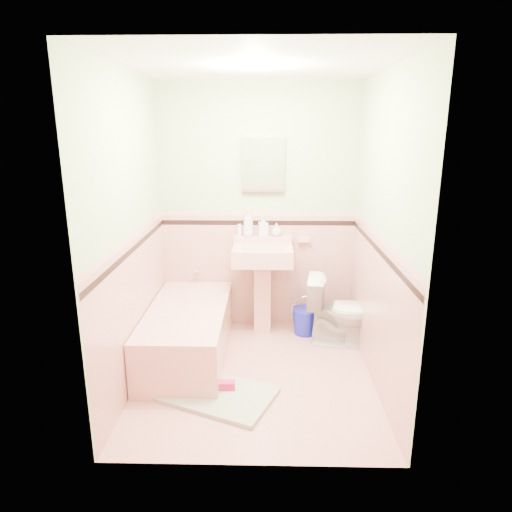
{
  "coord_description": "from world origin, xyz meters",
  "views": [
    {
      "loc": [
        0.09,
        -3.55,
        2.07
      ],
      "look_at": [
        0.0,
        0.25,
        1.0
      ],
      "focal_mm": 32.32,
      "sensor_mm": 36.0,
      "label": 1
    }
  ],
  "objects_px": {
    "medicine_cabinet": "(263,166)",
    "bucket": "(305,321)",
    "soap_bottle_mid": "(263,226)",
    "soap_bottle_left": "(248,223)",
    "shoe": "(225,385)",
    "bathtub": "(188,334)",
    "sink": "(262,290)",
    "soap_bottle_right": "(276,230)",
    "toilet": "(342,311)"
  },
  "relations": [
    {
      "from": "soap_bottle_left",
      "to": "shoe",
      "type": "height_order",
      "value": "soap_bottle_left"
    },
    {
      "from": "medicine_cabinet",
      "to": "bucket",
      "type": "distance_m",
      "value": 1.64
    },
    {
      "from": "bucket",
      "to": "bathtub",
      "type": "bearing_deg",
      "value": -155.12
    },
    {
      "from": "soap_bottle_mid",
      "to": "bucket",
      "type": "height_order",
      "value": "soap_bottle_mid"
    },
    {
      "from": "toilet",
      "to": "bathtub",
      "type": "bearing_deg",
      "value": 110.93
    },
    {
      "from": "bathtub",
      "to": "soap_bottle_mid",
      "type": "relative_size",
      "value": 7.27
    },
    {
      "from": "sink",
      "to": "soap_bottle_left",
      "type": "bearing_deg",
      "value": 129.33
    },
    {
      "from": "sink",
      "to": "soap_bottle_mid",
      "type": "bearing_deg",
      "value": 88.72
    },
    {
      "from": "sink",
      "to": "toilet",
      "type": "distance_m",
      "value": 0.82
    },
    {
      "from": "soap_bottle_left",
      "to": "soap_bottle_mid",
      "type": "relative_size",
      "value": 1.32
    },
    {
      "from": "medicine_cabinet",
      "to": "soap_bottle_mid",
      "type": "distance_m",
      "value": 0.6
    },
    {
      "from": "bathtub",
      "to": "toilet",
      "type": "bearing_deg",
      "value": 11.9
    },
    {
      "from": "soap_bottle_left",
      "to": "soap_bottle_mid",
      "type": "height_order",
      "value": "soap_bottle_left"
    },
    {
      "from": "medicine_cabinet",
      "to": "toilet",
      "type": "bearing_deg",
      "value": -29.15
    },
    {
      "from": "bucket",
      "to": "soap_bottle_left",
      "type": "bearing_deg",
      "value": 162.24
    },
    {
      "from": "sink",
      "to": "soap_bottle_right",
      "type": "bearing_deg",
      "value": 52.37
    },
    {
      "from": "bucket",
      "to": "shoe",
      "type": "bearing_deg",
      "value": -122.92
    },
    {
      "from": "medicine_cabinet",
      "to": "shoe",
      "type": "bearing_deg",
      "value": -101.96
    },
    {
      "from": "soap_bottle_mid",
      "to": "soap_bottle_right",
      "type": "xyz_separation_m",
      "value": [
        0.13,
        0.0,
        -0.04
      ]
    },
    {
      "from": "bathtub",
      "to": "toilet",
      "type": "xyz_separation_m",
      "value": [
        1.46,
        0.31,
        0.12
      ]
    },
    {
      "from": "shoe",
      "to": "bathtub",
      "type": "bearing_deg",
      "value": 119.62
    },
    {
      "from": "bathtub",
      "to": "sink",
      "type": "relative_size",
      "value": 1.61
    },
    {
      "from": "soap_bottle_left",
      "to": "shoe",
      "type": "xyz_separation_m",
      "value": [
        -0.14,
        -1.31,
        -1.06
      ]
    },
    {
      "from": "bathtub",
      "to": "sink",
      "type": "distance_m",
      "value": 0.89
    },
    {
      "from": "soap_bottle_left",
      "to": "bucket",
      "type": "relative_size",
      "value": 1.01
    },
    {
      "from": "medicine_cabinet",
      "to": "soap_bottle_left",
      "type": "height_order",
      "value": "medicine_cabinet"
    },
    {
      "from": "soap_bottle_right",
      "to": "bathtub",
      "type": "bearing_deg",
      "value": -139.07
    },
    {
      "from": "soap_bottle_mid",
      "to": "soap_bottle_left",
      "type": "bearing_deg",
      "value": 180.0
    },
    {
      "from": "soap_bottle_mid",
      "to": "shoe",
      "type": "height_order",
      "value": "soap_bottle_mid"
    },
    {
      "from": "bathtub",
      "to": "toilet",
      "type": "height_order",
      "value": "toilet"
    },
    {
      "from": "bucket",
      "to": "soap_bottle_mid",
      "type": "bearing_deg",
      "value": 156.69
    },
    {
      "from": "soap_bottle_left",
      "to": "soap_bottle_mid",
      "type": "distance_m",
      "value": 0.16
    },
    {
      "from": "soap_bottle_left",
      "to": "medicine_cabinet",
      "type": "bearing_deg",
      "value": 11.5
    },
    {
      "from": "soap_bottle_left",
      "to": "soap_bottle_right",
      "type": "distance_m",
      "value": 0.29
    },
    {
      "from": "soap_bottle_left",
      "to": "soap_bottle_right",
      "type": "xyz_separation_m",
      "value": [
        0.29,
        0.0,
        -0.07
      ]
    },
    {
      "from": "medicine_cabinet",
      "to": "soap_bottle_right",
      "type": "xyz_separation_m",
      "value": [
        0.14,
        -0.03,
        -0.64
      ]
    },
    {
      "from": "soap_bottle_left",
      "to": "soap_bottle_mid",
      "type": "xyz_separation_m",
      "value": [
        0.15,
        0.0,
        -0.03
      ]
    },
    {
      "from": "sink",
      "to": "medicine_cabinet",
      "type": "xyz_separation_m",
      "value": [
        0.0,
        0.21,
        1.23
      ]
    },
    {
      "from": "sink",
      "to": "shoe",
      "type": "xyz_separation_m",
      "value": [
        -0.28,
        -1.13,
        -0.4
      ]
    },
    {
      "from": "medicine_cabinet",
      "to": "soap_bottle_left",
      "type": "distance_m",
      "value": 0.59
    },
    {
      "from": "sink",
      "to": "bathtub",
      "type": "bearing_deg",
      "value": -142.07
    },
    {
      "from": "medicine_cabinet",
      "to": "bathtub",
      "type": "bearing_deg",
      "value": -132.58
    },
    {
      "from": "sink",
      "to": "shoe",
      "type": "bearing_deg",
      "value": -104.1
    },
    {
      "from": "bathtub",
      "to": "shoe",
      "type": "relative_size",
      "value": 9.55
    },
    {
      "from": "soap_bottle_right",
      "to": "bucket",
      "type": "relative_size",
      "value": 0.48
    },
    {
      "from": "soap_bottle_left",
      "to": "bucket",
      "type": "bearing_deg",
      "value": -17.76
    },
    {
      "from": "bathtub",
      "to": "soap_bottle_mid",
      "type": "xyz_separation_m",
      "value": [
        0.68,
        0.71,
        0.87
      ]
    },
    {
      "from": "medicine_cabinet",
      "to": "bucket",
      "type": "height_order",
      "value": "medicine_cabinet"
    },
    {
      "from": "bathtub",
      "to": "soap_bottle_mid",
      "type": "bearing_deg",
      "value": 46.07
    },
    {
      "from": "bucket",
      "to": "toilet",
      "type": "bearing_deg",
      "value": -32.67
    }
  ]
}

